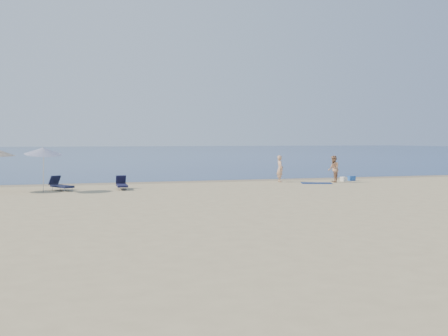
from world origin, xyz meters
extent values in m
plane|color=tan|center=(0.00, 0.00, 0.00)|extent=(160.00, 160.00, 0.00)
cube|color=#0D2351|center=(0.00, 100.00, 0.00)|extent=(240.00, 160.00, 0.01)
cube|color=#847254|center=(0.00, 19.40, 0.00)|extent=(240.00, 1.60, 0.00)
imported|color=tan|center=(3.09, 17.56, 0.81)|extent=(0.43, 0.62, 1.63)
imported|color=tan|center=(6.09, 16.32, 0.82)|extent=(0.84, 0.95, 1.63)
cube|color=navy|center=(4.75, 15.93, 0.01)|extent=(2.00, 1.52, 0.03)
cube|color=white|center=(7.10, 16.96, 0.14)|extent=(0.41, 0.39, 0.28)
cube|color=#2054B1|center=(7.83, 17.21, 0.15)|extent=(0.44, 0.33, 0.30)
cylinder|color=silver|center=(-10.65, 14.72, 1.01)|extent=(0.10, 0.31, 2.10)
cone|color=white|center=(-10.65, 14.98, 2.04)|extent=(2.17, 2.19, 0.55)
sphere|color=silver|center=(-10.65, 14.98, 2.23)|extent=(0.06, 0.06, 0.06)
cube|color=black|center=(-9.77, 15.56, 0.22)|extent=(1.20, 1.58, 0.10)
cube|color=black|center=(-10.13, 16.22, 0.50)|extent=(0.66, 0.58, 0.49)
cylinder|color=#A5A5AD|center=(-9.57, 15.66, 0.11)|extent=(0.03, 0.03, 0.22)
cube|color=#121333|center=(-6.77, 15.28, 0.21)|extent=(0.58, 1.45, 0.10)
cube|color=#121333|center=(-6.74, 15.99, 0.48)|extent=(0.54, 0.37, 0.46)
cylinder|color=#A5A5AD|center=(-6.56, 15.27, 0.10)|extent=(0.03, 0.03, 0.21)
camera|label=1|loc=(-10.26, -14.15, 2.65)|focal=45.00mm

